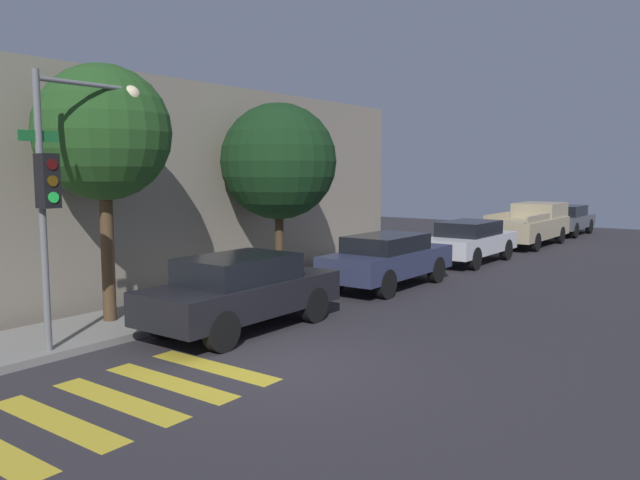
{
  "coord_description": "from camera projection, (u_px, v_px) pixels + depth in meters",
  "views": [
    {
      "loc": [
        -7.63,
        -6.52,
        3.22
      ],
      "look_at": [
        4.03,
        2.1,
        1.6
      ],
      "focal_mm": 35.0,
      "sensor_mm": 36.0,
      "label": 1
    }
  ],
  "objects": [
    {
      "name": "crosswalk",
      "position": [
        118.0,
        400.0,
        8.77
      ],
      "size": [
        4.15,
        2.6,
        0.0
      ],
      "color": "gold",
      "rests_on": "ground"
    },
    {
      "name": "tree_near_corner",
      "position": [
        103.0,
        134.0,
        12.46
      ],
      "size": [
        2.72,
        2.72,
        5.33
      ],
      "color": "#4C3823",
      "rests_on": "ground"
    },
    {
      "name": "ground_plane",
      "position": [
        277.0,
        366.0,
        10.31
      ],
      "size": [
        60.0,
        60.0,
        0.0
      ],
      "primitive_type": "plane",
      "color": "#2D2B30"
    },
    {
      "name": "sedan_middle",
      "position": [
        388.0,
        259.0,
        17.2
      ],
      "size": [
        4.59,
        1.76,
        1.47
      ],
      "color": "#2D3351",
      "rests_on": "ground"
    },
    {
      "name": "sedan_tail_of_row",
      "position": [
        565.0,
        219.0,
        31.23
      ],
      "size": [
        4.52,
        1.86,
        1.49
      ],
      "color": "#4C5156",
      "rests_on": "ground"
    },
    {
      "name": "pickup_truck",
      "position": [
        531.0,
        224.0,
        26.93
      ],
      "size": [
        5.58,
        1.98,
        1.79
      ],
      "color": "tan",
      "rests_on": "ground"
    },
    {
      "name": "sidewalk",
      "position": [
        118.0,
        324.0,
        12.85
      ],
      "size": [
        26.0,
        2.22,
        0.14
      ],
      "primitive_type": "cube",
      "color": "gray",
      "rests_on": "ground"
    },
    {
      "name": "building_row",
      "position": [
        1.0,
        189.0,
        15.21
      ],
      "size": [
        26.0,
        6.0,
        5.52
      ],
      "primitive_type": "cube",
      "color": "gray",
      "rests_on": "ground"
    },
    {
      "name": "traffic_light_pole",
      "position": [
        68.0,
        166.0,
        10.7
      ],
      "size": [
        2.39,
        0.56,
        4.88
      ],
      "color": "slate",
      "rests_on": "ground"
    },
    {
      "name": "sedan_far_end",
      "position": [
        470.0,
        240.0,
        21.71
      ],
      "size": [
        4.66,
        1.76,
        1.47
      ],
      "color": "silver",
      "rests_on": "ground"
    },
    {
      "name": "tree_midblock",
      "position": [
        279.0,
        162.0,
        16.85
      ],
      "size": [
        3.14,
        3.14,
        5.04
      ],
      "color": "#42301E",
      "rests_on": "ground"
    },
    {
      "name": "sedan_near_corner",
      "position": [
        242.0,
        290.0,
        12.55
      ],
      "size": [
        4.4,
        1.78,
        1.53
      ],
      "color": "black",
      "rests_on": "ground"
    }
  ]
}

